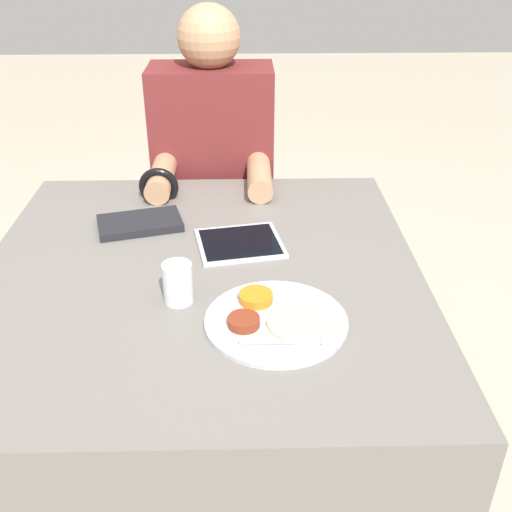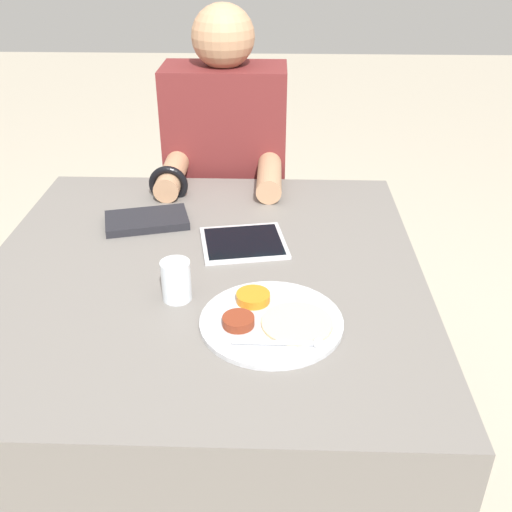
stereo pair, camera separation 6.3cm
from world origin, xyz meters
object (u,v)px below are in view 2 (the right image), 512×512
at_px(thali_tray, 271,320).
at_px(person_diner, 227,207).
at_px(drinking_glass, 176,281).
at_px(red_notebook, 147,221).
at_px(tablet_device, 244,243).

relative_size(thali_tray, person_diner, 0.23).
bearing_deg(person_diner, drinking_glass, -93.03).
bearing_deg(drinking_glass, thali_tray, -22.97).
height_order(red_notebook, drinking_glass, drinking_glass).
relative_size(person_diner, drinking_glass, 13.89).
xyz_separation_m(red_notebook, drinking_glass, (0.13, -0.34, 0.03)).
distance_m(red_notebook, tablet_device, 0.27).
bearing_deg(drinking_glass, red_notebook, 110.84).
bearing_deg(tablet_device, person_diner, 98.80).
bearing_deg(thali_tray, red_notebook, 127.57).
xyz_separation_m(thali_tray, drinking_glass, (-0.19, 0.08, 0.04)).
height_order(tablet_device, person_diner, person_diner).
xyz_separation_m(thali_tray, tablet_device, (-0.07, 0.32, -0.00)).
height_order(thali_tray, tablet_device, thali_tray).
relative_size(thali_tray, drinking_glass, 3.24).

